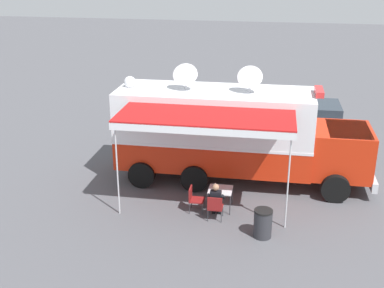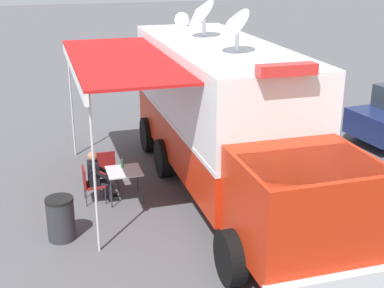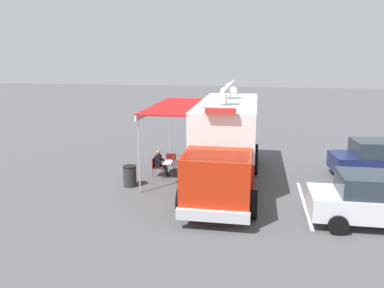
{
  "view_description": "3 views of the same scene",
  "coord_description": "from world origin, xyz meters",
  "px_view_note": "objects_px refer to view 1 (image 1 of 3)",
  "views": [
    {
      "loc": [
        17.35,
        2.35,
        8.06
      ],
      "look_at": [
        0.16,
        -0.81,
        1.41
      ],
      "focal_mm": 46.17,
      "sensor_mm": 36.0,
      "label": 1
    },
    {
      "loc": [
        4.05,
        12.11,
        5.58
      ],
      "look_at": [
        0.67,
        0.13,
        1.06
      ],
      "focal_mm": 49.99,
      "sensor_mm": 36.0,
      "label": 2
    },
    {
      "loc": [
        -1.46,
        17.0,
        5.58
      ],
      "look_at": [
        1.64,
        0.09,
        1.5
      ],
      "focal_mm": 35.75,
      "sensor_mm": 36.0,
      "label": 3
    }
  ],
  "objects_px": {
    "seated_responder": "(216,200)",
    "car_far_corner": "(212,106)",
    "water_bottle": "(215,186)",
    "car_behind_truck": "(321,121)",
    "command_truck": "(234,132)",
    "folding_table": "(220,191)",
    "folding_chair_at_table": "(215,206)",
    "folding_chair_beside_table": "(194,197)",
    "trash_bin": "(263,223)"
  },
  "relations": [
    {
      "from": "folding_chair_at_table",
      "to": "trash_bin",
      "type": "relative_size",
      "value": 0.96
    },
    {
      "from": "water_bottle",
      "to": "trash_bin",
      "type": "bearing_deg",
      "value": 47.82
    },
    {
      "from": "water_bottle",
      "to": "trash_bin",
      "type": "height_order",
      "value": "water_bottle"
    },
    {
      "from": "command_truck",
      "to": "folding_table",
      "type": "height_order",
      "value": "command_truck"
    },
    {
      "from": "folding_table",
      "to": "water_bottle",
      "type": "distance_m",
      "value": 0.24
    },
    {
      "from": "folding_table",
      "to": "folding_chair_beside_table",
      "type": "height_order",
      "value": "folding_chair_beside_table"
    },
    {
      "from": "folding_chair_at_table",
      "to": "trash_bin",
      "type": "height_order",
      "value": "trash_bin"
    },
    {
      "from": "folding_chair_at_table",
      "to": "car_behind_truck",
      "type": "height_order",
      "value": "car_behind_truck"
    },
    {
      "from": "trash_bin",
      "to": "car_behind_truck",
      "type": "height_order",
      "value": "car_behind_truck"
    },
    {
      "from": "folding_table",
      "to": "car_far_corner",
      "type": "xyz_separation_m",
      "value": [
        -9.27,
        -1.63,
        0.21
      ]
    },
    {
      "from": "folding_chair_beside_table",
      "to": "trash_bin",
      "type": "height_order",
      "value": "trash_bin"
    },
    {
      "from": "folding_table",
      "to": "folding_chair_at_table",
      "type": "bearing_deg",
      "value": -4.57
    },
    {
      "from": "water_bottle",
      "to": "command_truck",
      "type": "bearing_deg",
      "value": 171.97
    },
    {
      "from": "folding_chair_at_table",
      "to": "car_behind_truck",
      "type": "xyz_separation_m",
      "value": [
        -8.49,
        3.78,
        0.37
      ]
    },
    {
      "from": "folding_chair_beside_table",
      "to": "folding_table",
      "type": "bearing_deg",
      "value": 110.17
    },
    {
      "from": "folding_table",
      "to": "trash_bin",
      "type": "distance_m",
      "value": 2.16
    },
    {
      "from": "seated_responder",
      "to": "car_behind_truck",
      "type": "xyz_separation_m",
      "value": [
        -8.3,
        3.79,
        0.23
      ]
    },
    {
      "from": "car_far_corner",
      "to": "car_behind_truck",
      "type": "bearing_deg",
      "value": 73.56
    },
    {
      "from": "folding_table",
      "to": "water_bottle",
      "type": "xyz_separation_m",
      "value": [
        0.01,
        -0.18,
        0.16
      ]
    },
    {
      "from": "water_bottle",
      "to": "folding_chair_beside_table",
      "type": "relative_size",
      "value": 0.26
    },
    {
      "from": "command_truck",
      "to": "water_bottle",
      "type": "distance_m",
      "value": 2.71
    },
    {
      "from": "seated_responder",
      "to": "car_far_corner",
      "type": "distance_m",
      "value": 10.0
    },
    {
      "from": "water_bottle",
      "to": "car_behind_truck",
      "type": "xyz_separation_m",
      "value": [
        -7.7,
        3.9,
        0.05
      ]
    },
    {
      "from": "command_truck",
      "to": "seated_responder",
      "type": "xyz_separation_m",
      "value": [
        3.04,
        -0.23,
        -1.3
      ]
    },
    {
      "from": "command_truck",
      "to": "car_behind_truck",
      "type": "bearing_deg",
      "value": 145.93
    },
    {
      "from": "command_truck",
      "to": "water_bottle",
      "type": "relative_size",
      "value": 42.5
    },
    {
      "from": "water_bottle",
      "to": "seated_responder",
      "type": "distance_m",
      "value": 0.64
    },
    {
      "from": "water_bottle",
      "to": "car_behind_truck",
      "type": "distance_m",
      "value": 8.63
    },
    {
      "from": "folding_chair_beside_table",
      "to": "car_behind_truck",
      "type": "bearing_deg",
      "value": 150.26
    },
    {
      "from": "seated_responder",
      "to": "car_far_corner",
      "type": "relative_size",
      "value": 0.29
    },
    {
      "from": "folding_table",
      "to": "car_far_corner",
      "type": "bearing_deg",
      "value": -170.01
    },
    {
      "from": "water_bottle",
      "to": "folding_chair_beside_table",
      "type": "distance_m",
      "value": 0.8
    },
    {
      "from": "car_behind_truck",
      "to": "car_far_corner",
      "type": "relative_size",
      "value": 0.97
    },
    {
      "from": "folding_chair_at_table",
      "to": "seated_responder",
      "type": "xyz_separation_m",
      "value": [
        -0.19,
        -0.0,
        0.14
      ]
    },
    {
      "from": "folding_chair_at_table",
      "to": "folding_chair_beside_table",
      "type": "xyz_separation_m",
      "value": [
        -0.49,
        -0.79,
        0.0
      ]
    },
    {
      "from": "water_bottle",
      "to": "car_far_corner",
      "type": "distance_m",
      "value": 9.39
    },
    {
      "from": "seated_responder",
      "to": "folding_table",
      "type": "bearing_deg",
      "value": 173.8
    },
    {
      "from": "folding_table",
      "to": "folding_chair_at_table",
      "type": "xyz_separation_m",
      "value": [
        0.8,
        -0.06,
        -0.16
      ]
    },
    {
      "from": "command_truck",
      "to": "seated_responder",
      "type": "bearing_deg",
      "value": -4.37
    },
    {
      "from": "car_far_corner",
      "to": "seated_responder",
      "type": "bearing_deg",
      "value": 9.01
    },
    {
      "from": "command_truck",
      "to": "car_far_corner",
      "type": "height_order",
      "value": "command_truck"
    },
    {
      "from": "car_behind_truck",
      "to": "car_far_corner",
      "type": "distance_m",
      "value": 5.58
    },
    {
      "from": "folding_chair_at_table",
      "to": "folding_chair_beside_table",
      "type": "height_order",
      "value": "same"
    },
    {
      "from": "trash_bin",
      "to": "water_bottle",
      "type": "bearing_deg",
      "value": -132.18
    },
    {
      "from": "command_truck",
      "to": "folding_chair_at_table",
      "type": "distance_m",
      "value": 3.54
    },
    {
      "from": "folding_table",
      "to": "water_bottle",
      "type": "relative_size",
      "value": 3.62
    },
    {
      "from": "car_far_corner",
      "to": "folding_chair_beside_table",
      "type": "bearing_deg",
      "value": 4.67
    },
    {
      "from": "command_truck",
      "to": "folding_chair_at_table",
      "type": "height_order",
      "value": "command_truck"
    },
    {
      "from": "command_truck",
      "to": "folding_chair_at_table",
      "type": "relative_size",
      "value": 10.94
    },
    {
      "from": "water_bottle",
      "to": "folding_chair_beside_table",
      "type": "xyz_separation_m",
      "value": [
        0.3,
        -0.67,
        -0.32
      ]
    }
  ]
}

